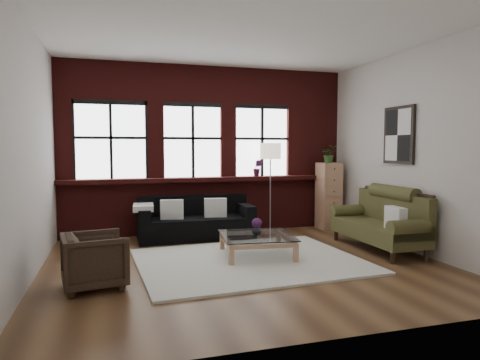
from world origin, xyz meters
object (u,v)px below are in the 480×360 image
object	(u,v)px
dark_sofa	(196,218)
coffee_table	(257,246)
drawer_chest	(329,196)
floor_lamp	(270,184)
vase	(257,230)
vintage_settee	(377,219)
armchair	(95,260)

from	to	relation	value
dark_sofa	coffee_table	xyz separation A→B (m)	(0.63, -1.59, -0.21)
drawer_chest	floor_lamp	bearing A→B (deg)	-178.46
coffee_table	vase	size ratio (longest dim) A/B	7.07
coffee_table	drawer_chest	size ratio (longest dim) A/B	0.78
vintage_settee	armchair	size ratio (longest dim) A/B	2.61
vintage_settee	armchair	distance (m)	4.36
floor_lamp	dark_sofa	bearing A→B (deg)	-175.22
armchair	drawer_chest	bearing A→B (deg)	-69.13
vintage_settee	armchair	xyz separation A→B (m)	(-4.30, -0.70, -0.17)
dark_sofa	vase	size ratio (longest dim) A/B	13.94
coffee_table	dark_sofa	bearing A→B (deg)	111.65
dark_sofa	floor_lamp	distance (m)	1.59
vintage_settee	drawer_chest	size ratio (longest dim) A/B	1.39
dark_sofa	armchair	bearing A→B (deg)	-124.70
coffee_table	floor_lamp	xyz separation A→B (m)	(0.85, 1.71, 0.78)
dark_sofa	floor_lamp	bearing A→B (deg)	4.78
vintage_settee	coffee_table	distance (m)	2.05
vintage_settee	armchair	bearing A→B (deg)	-170.74
armchair	floor_lamp	distance (m)	4.05
dark_sofa	vintage_settee	distance (m)	3.14
vintage_settee	floor_lamp	world-z (taller)	floor_lamp
coffee_table	floor_lamp	distance (m)	2.07
vintage_settee	dark_sofa	bearing A→B (deg)	147.76
vase	drawer_chest	world-z (taller)	drawer_chest
armchair	floor_lamp	world-z (taller)	floor_lamp
drawer_chest	vintage_settee	bearing A→B (deg)	-93.33
coffee_table	vase	xyz separation A→B (m)	(0.00, 0.00, 0.25)
drawer_chest	dark_sofa	bearing A→B (deg)	-176.71
dark_sofa	drawer_chest	size ratio (longest dim) A/B	1.54
vintage_settee	drawer_chest	world-z (taller)	drawer_chest
dark_sofa	floor_lamp	world-z (taller)	floor_lamp
vintage_settee	vase	bearing A→B (deg)	177.63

